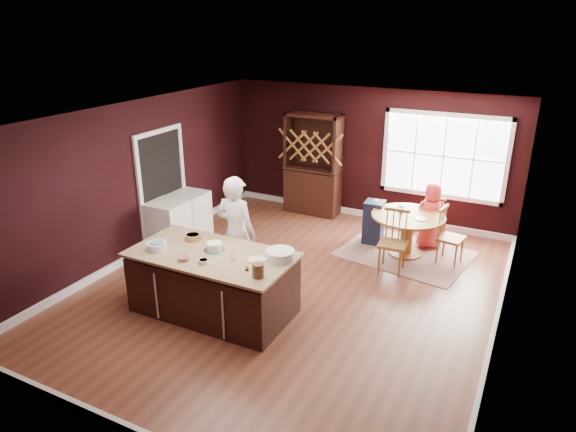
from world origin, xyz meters
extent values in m
plane|color=brown|center=(0.00, 0.00, 0.00)|extent=(7.00, 7.00, 0.00)
plane|color=white|center=(0.00, 0.00, 2.70)|extent=(7.00, 7.00, 0.00)
plane|color=black|center=(0.00, 3.50, 1.35)|extent=(6.00, 0.00, 6.00)
plane|color=black|center=(0.00, -3.50, 1.35)|extent=(6.00, 0.00, 6.00)
plane|color=black|center=(-3.00, 0.00, 1.35)|extent=(0.00, 7.00, 7.00)
plane|color=black|center=(3.00, 0.00, 1.35)|extent=(0.00, 7.00, 7.00)
cube|color=#39160E|center=(-0.71, -1.11, 0.41)|extent=(2.22, 1.12, 0.83)
cube|color=#D2AA87|center=(-0.71, -1.11, 0.90)|extent=(2.30, 1.20, 0.04)
cylinder|color=olive|center=(1.26, 2.03, 0.02)|extent=(0.60, 0.60, 0.04)
cylinder|color=olive|center=(1.26, 2.03, 0.35)|extent=(0.21, 0.21, 0.67)
cylinder|color=olive|center=(1.26, 2.03, 0.73)|extent=(1.28, 1.28, 0.04)
imported|color=silver|center=(-0.80, -0.33, 0.91)|extent=(0.67, 0.45, 1.81)
cylinder|color=white|center=(-1.46, -1.36, 0.97)|extent=(0.28, 0.28, 0.11)
cylinder|color=#AB7F3A|center=(-1.22, -0.85, 0.96)|extent=(0.23, 0.23, 0.09)
cylinder|color=silver|center=(-0.92, -1.47, 0.95)|extent=(0.16, 0.16, 0.06)
cylinder|color=white|center=(-0.63, -1.42, 0.95)|extent=(0.14, 0.14, 0.05)
cylinder|color=silver|center=(-0.34, -1.15, 1.00)|extent=(0.08, 0.08, 0.17)
cylinder|color=#F9E7AC|center=(-0.04, -1.02, 0.93)|extent=(0.26, 0.26, 0.02)
cylinder|color=white|center=(0.23, -0.85, 0.99)|extent=(0.39, 0.39, 0.13)
cylinder|color=brown|center=(0.22, -1.42, 1.01)|extent=(0.15, 0.15, 0.18)
cube|color=brown|center=(1.26, 2.03, 0.01)|extent=(2.40, 2.00, 0.01)
imported|color=#E73A45|center=(1.55, 2.54, 0.62)|extent=(0.71, 0.60, 1.24)
cylinder|color=beige|center=(1.49, 1.93, 0.76)|extent=(0.22, 0.22, 0.02)
imported|color=silver|center=(1.09, 2.15, 0.80)|extent=(0.13, 0.13, 0.09)
cube|color=#391C11|center=(-1.11, 3.22, 1.07)|extent=(1.17, 0.49, 2.14)
cube|color=white|center=(-2.64, 0.28, 0.46)|extent=(0.63, 0.61, 0.91)
cube|color=white|center=(-2.64, 0.92, 0.45)|extent=(0.62, 0.60, 0.90)
camera|label=1|loc=(3.14, -6.38, 3.98)|focal=32.00mm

